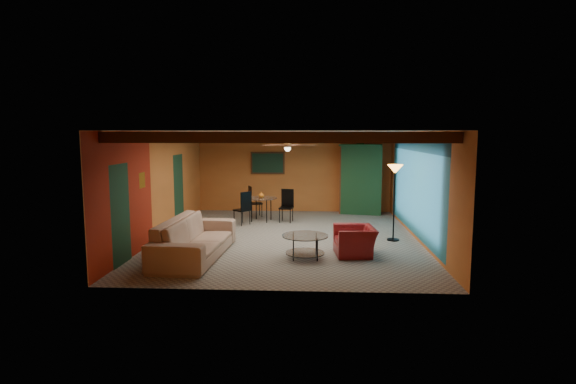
# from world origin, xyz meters

# --- Properties ---
(room) EXTENTS (6.52, 8.01, 2.71)m
(room) POSITION_xyz_m (0.00, 0.11, 2.36)
(room) COLOR gray
(room) RESTS_ON ground
(sofa) EXTENTS (1.28, 2.95, 0.84)m
(sofa) POSITION_xyz_m (-1.88, -1.99, 0.42)
(sofa) COLOR tan
(sofa) RESTS_ON ground
(armchair) EXTENTS (0.93, 1.04, 0.63)m
(armchair) POSITION_xyz_m (1.57, -1.60, 0.31)
(armchair) COLOR maroon
(armchair) RESTS_ON ground
(coffee_table) EXTENTS (1.04, 1.04, 0.51)m
(coffee_table) POSITION_xyz_m (0.48, -1.91, 0.25)
(coffee_table) COLOR silver
(coffee_table) RESTS_ON ground
(dining_table) EXTENTS (2.22, 2.22, 0.99)m
(dining_table) POSITION_xyz_m (-0.92, 2.17, 0.50)
(dining_table) COLOR white
(dining_table) RESTS_ON ground
(armoire) EXTENTS (1.37, 0.86, 2.24)m
(armoire) POSITION_xyz_m (2.20, 3.70, 1.12)
(armoire) COLOR brown
(armoire) RESTS_ON ground
(floor_lamp) EXTENTS (0.43, 0.43, 1.90)m
(floor_lamp) POSITION_xyz_m (2.65, -0.17, 0.95)
(floor_lamp) COLOR black
(floor_lamp) RESTS_ON ground
(ceiling_fan) EXTENTS (1.50, 1.50, 0.44)m
(ceiling_fan) POSITION_xyz_m (0.00, 0.00, 2.36)
(ceiling_fan) COLOR #472614
(ceiling_fan) RESTS_ON ceiling
(painting) EXTENTS (1.05, 0.03, 0.65)m
(painting) POSITION_xyz_m (-0.90, 3.96, 1.65)
(painting) COLOR black
(painting) RESTS_ON wall_back
(potted_plant) EXTENTS (0.59, 0.56, 0.53)m
(potted_plant) POSITION_xyz_m (2.20, 3.70, 2.50)
(potted_plant) COLOR #26661E
(potted_plant) RESTS_ON armoire
(vase) EXTENTS (0.20, 0.20, 0.18)m
(vase) POSITION_xyz_m (-0.92, 2.17, 1.08)
(vase) COLOR orange
(vase) RESTS_ON dining_table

